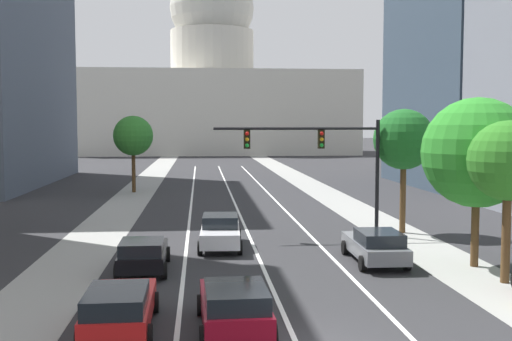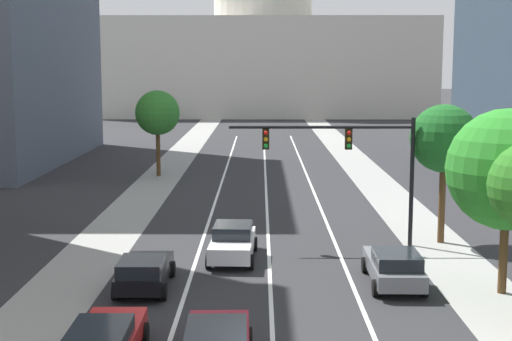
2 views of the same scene
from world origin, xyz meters
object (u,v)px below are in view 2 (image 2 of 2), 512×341
(car_red, at_px, (104,341))
(street_tree_far_right, at_px, (507,170))
(street_tree_near_right, at_px, (444,139))
(car_black, at_px, (144,271))
(traffic_signal_mast, at_px, (351,153))
(car_white, at_px, (233,242))
(car_gray, at_px, (394,266))
(street_tree_near_left, at_px, (158,113))
(capitol_building, at_px, (263,41))

(car_red, xyz_separation_m, street_tree_far_right, (13.44, 6.92, 3.93))
(street_tree_far_right, bearing_deg, street_tree_near_right, 92.71)
(car_black, xyz_separation_m, street_tree_near_right, (13.06, 7.64, 4.27))
(traffic_signal_mast, relative_size, street_tree_near_right, 1.30)
(car_white, relative_size, car_black, 1.05)
(street_tree_near_right, xyz_separation_m, street_tree_far_right, (0.38, -7.97, -0.32))
(car_white, bearing_deg, car_gray, -118.72)
(car_gray, relative_size, street_tree_near_left, 0.72)
(car_black, bearing_deg, street_tree_near_left, 5.90)
(car_black, bearing_deg, traffic_signal_mast, -51.62)
(car_red, bearing_deg, street_tree_far_right, -63.43)
(car_red, height_order, street_tree_far_right, street_tree_far_right)
(street_tree_far_right, bearing_deg, car_red, -152.75)
(capitol_building, distance_m, car_gray, 100.00)
(car_black, relative_size, street_tree_far_right, 0.64)
(car_red, distance_m, traffic_signal_mast, 17.07)
(car_black, bearing_deg, street_tree_far_right, -92.17)
(car_red, distance_m, car_black, 7.25)
(capitol_building, height_order, street_tree_near_right, capitol_building)
(car_gray, bearing_deg, car_black, 94.64)
(car_gray, bearing_deg, car_white, 59.65)
(car_black, bearing_deg, car_red, 179.21)
(car_red, relative_size, traffic_signal_mast, 0.53)
(capitol_building, distance_m, street_tree_near_left, 71.71)
(car_gray, xyz_separation_m, street_tree_near_right, (3.49, 6.99, 4.24))
(street_tree_near_right, bearing_deg, street_tree_far_right, -87.29)
(street_tree_far_right, bearing_deg, capitol_building, 94.94)
(capitol_building, distance_m, car_red, 107.84)
(street_tree_far_right, bearing_deg, street_tree_near_left, 119.85)
(capitol_building, distance_m, car_black, 100.65)
(capitol_building, relative_size, car_red, 12.05)
(street_tree_far_right, bearing_deg, car_white, 154.79)
(car_white, distance_m, street_tree_far_right, 11.98)
(car_white, distance_m, car_gray, 7.45)
(traffic_signal_mast, xyz_separation_m, street_tree_near_left, (-12.02, 22.00, 0.40))
(capitol_building, distance_m, traffic_signal_mast, 93.26)
(capitol_building, bearing_deg, street_tree_near_left, -96.59)
(car_gray, xyz_separation_m, street_tree_near_left, (-12.97, 28.37, 4.07))
(street_tree_near_right, xyz_separation_m, street_tree_near_left, (-16.46, 21.38, -0.17))
(traffic_signal_mast, xyz_separation_m, street_tree_far_right, (4.82, -7.35, 0.26))
(car_white, bearing_deg, street_tree_far_right, -112.82)
(capitol_building, distance_m, car_white, 96.07)
(car_red, bearing_deg, car_black, -0.68)
(car_black, relative_size, street_tree_near_right, 0.67)
(car_white, height_order, street_tree_near_right, street_tree_near_right)
(street_tree_near_right, bearing_deg, street_tree_near_left, 127.60)
(car_white, bearing_deg, car_red, 167.20)
(street_tree_far_right, relative_size, street_tree_near_left, 1.06)
(car_red, relative_size, car_gray, 0.97)
(capitol_building, bearing_deg, traffic_signal_mast, -87.63)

